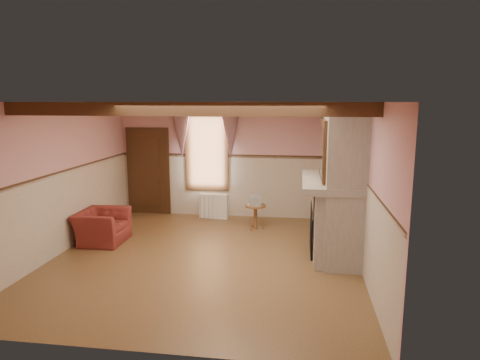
# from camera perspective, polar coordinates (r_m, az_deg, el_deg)

# --- Properties ---
(floor) EXTENTS (5.50, 6.00, 0.01)m
(floor) POSITION_cam_1_polar(r_m,az_deg,el_deg) (7.93, -4.69, -10.34)
(floor) COLOR brown
(floor) RESTS_ON ground
(ceiling) EXTENTS (5.50, 6.00, 0.01)m
(ceiling) POSITION_cam_1_polar(r_m,az_deg,el_deg) (7.41, -5.02, 10.34)
(ceiling) COLOR silver
(ceiling) RESTS_ON wall_back
(wall_back) EXTENTS (5.50, 0.02, 2.80)m
(wall_back) POSITION_cam_1_polar(r_m,az_deg,el_deg) (10.45, -1.18, 2.69)
(wall_back) COLOR #D19194
(wall_back) RESTS_ON floor
(wall_front) EXTENTS (5.50, 0.02, 2.80)m
(wall_front) POSITION_cam_1_polar(r_m,az_deg,el_deg) (4.75, -12.98, -7.05)
(wall_front) COLOR #D19194
(wall_front) RESTS_ON floor
(wall_left) EXTENTS (0.02, 6.00, 2.80)m
(wall_left) POSITION_cam_1_polar(r_m,az_deg,el_deg) (8.58, -23.04, 0.16)
(wall_left) COLOR #D19194
(wall_left) RESTS_ON floor
(wall_right) EXTENTS (0.02, 6.00, 2.80)m
(wall_right) POSITION_cam_1_polar(r_m,az_deg,el_deg) (7.44, 16.28, -0.90)
(wall_right) COLOR #D19194
(wall_right) RESTS_ON floor
(wainscot) EXTENTS (5.50, 6.00, 1.50)m
(wainscot) POSITION_cam_1_polar(r_m,az_deg,el_deg) (7.69, -4.77, -5.11)
(wainscot) COLOR beige
(wainscot) RESTS_ON floor
(chair_rail) EXTENTS (5.50, 6.00, 0.08)m
(chair_rail) POSITION_cam_1_polar(r_m,az_deg,el_deg) (7.53, -4.86, 0.40)
(chair_rail) COLOR black
(chair_rail) RESTS_ON wainscot
(firebox) EXTENTS (0.20, 0.95, 0.90)m
(firebox) POSITION_cam_1_polar(r_m,az_deg,el_deg) (8.18, 10.11, -6.49)
(firebox) COLOR black
(firebox) RESTS_ON floor
(armchair) EXTENTS (0.89, 1.02, 0.65)m
(armchair) POSITION_cam_1_polar(r_m,az_deg,el_deg) (9.09, -17.91, -5.92)
(armchair) COLOR maroon
(armchair) RESTS_ON floor
(side_table) EXTENTS (0.57, 0.57, 0.55)m
(side_table) POSITION_cam_1_polar(r_m,az_deg,el_deg) (9.56, 2.06, -4.94)
(side_table) COLOR brown
(side_table) RESTS_ON floor
(book_stack) EXTENTS (0.31, 0.36, 0.20)m
(book_stack) POSITION_cam_1_polar(r_m,az_deg,el_deg) (9.50, 2.03, -2.70)
(book_stack) COLOR #B7AD8C
(book_stack) RESTS_ON side_table
(radiator) EXTENTS (0.71, 0.24, 0.60)m
(radiator) POSITION_cam_1_polar(r_m,az_deg,el_deg) (10.44, -3.51, -3.49)
(radiator) COLOR white
(radiator) RESTS_ON floor
(bowl) EXTENTS (0.36, 0.36, 0.09)m
(bowl) POSITION_cam_1_polar(r_m,az_deg,el_deg) (7.73, 12.23, 0.18)
(bowl) COLOR brown
(bowl) RESTS_ON mantel
(mantel_clock) EXTENTS (0.14, 0.24, 0.20)m
(mantel_clock) POSITION_cam_1_polar(r_m,az_deg,el_deg) (8.74, 11.77, 1.74)
(mantel_clock) COLOR black
(mantel_clock) RESTS_ON mantel
(oil_lamp) EXTENTS (0.11, 0.11, 0.28)m
(oil_lamp) POSITION_cam_1_polar(r_m,az_deg,el_deg) (8.38, 11.93, 1.64)
(oil_lamp) COLOR #D1853B
(oil_lamp) RESTS_ON mantel
(candle_red) EXTENTS (0.06, 0.06, 0.16)m
(candle_red) POSITION_cam_1_polar(r_m,az_deg,el_deg) (7.59, 12.30, 0.28)
(candle_red) COLOR maroon
(candle_red) RESTS_ON mantel
(jar_yellow) EXTENTS (0.06, 0.06, 0.12)m
(jar_yellow) POSITION_cam_1_polar(r_m,az_deg,el_deg) (7.71, 12.24, 0.28)
(jar_yellow) COLOR yellow
(jar_yellow) RESTS_ON mantel
(fireplace) EXTENTS (0.85, 2.00, 2.80)m
(fireplace) POSITION_cam_1_polar(r_m,az_deg,el_deg) (7.98, 13.38, -0.00)
(fireplace) COLOR gray
(fireplace) RESTS_ON floor
(mantel) EXTENTS (1.05, 2.05, 0.12)m
(mantel) POSITION_cam_1_polar(r_m,az_deg,el_deg) (7.98, 12.08, -0.25)
(mantel) COLOR gray
(mantel) RESTS_ON fireplace
(overmantel_mirror) EXTENTS (0.06, 1.44, 1.04)m
(overmantel_mirror) POSITION_cam_1_polar(r_m,az_deg,el_deg) (7.88, 10.90, 4.14)
(overmantel_mirror) COLOR silver
(overmantel_mirror) RESTS_ON fireplace
(door) EXTENTS (1.10, 0.10, 2.10)m
(door) POSITION_cam_1_polar(r_m,az_deg,el_deg) (10.98, -12.11, 0.99)
(door) COLOR black
(door) RESTS_ON floor
(window) EXTENTS (1.06, 0.08, 2.02)m
(window) POSITION_cam_1_polar(r_m,az_deg,el_deg) (10.51, -4.45, 4.07)
(window) COLOR white
(window) RESTS_ON wall_back
(window_drapes) EXTENTS (1.30, 0.14, 1.40)m
(window_drapes) POSITION_cam_1_polar(r_m,az_deg,el_deg) (10.37, -4.61, 7.32)
(window_drapes) COLOR gray
(window_drapes) RESTS_ON wall_back
(ceiling_beam_front) EXTENTS (5.50, 0.18, 0.20)m
(ceiling_beam_front) POSITION_cam_1_polar(r_m,az_deg,el_deg) (6.25, -7.51, 9.37)
(ceiling_beam_front) COLOR black
(ceiling_beam_front) RESTS_ON ceiling
(ceiling_beam_back) EXTENTS (5.50, 0.18, 0.20)m
(ceiling_beam_back) POSITION_cam_1_polar(r_m,az_deg,el_deg) (8.59, -3.18, 9.70)
(ceiling_beam_back) COLOR black
(ceiling_beam_back) RESTS_ON ceiling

